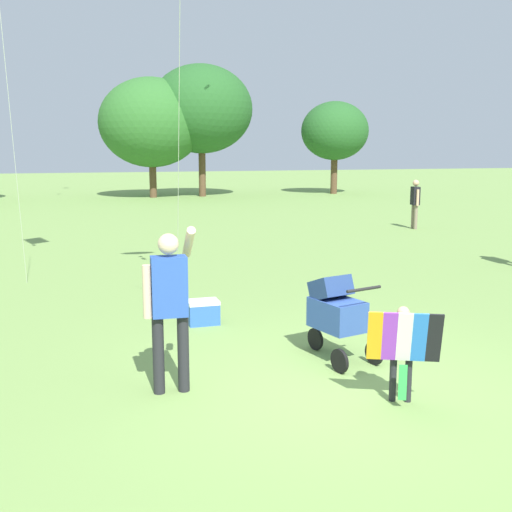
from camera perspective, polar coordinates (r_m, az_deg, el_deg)
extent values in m
plane|color=#75994C|center=(6.84, 7.66, -11.85)|extent=(120.00, 120.00, 0.00)
cylinder|color=brown|center=(32.29, -9.45, 6.80)|extent=(0.36, 0.36, 1.66)
ellipsoid|color=#2D6628|center=(32.27, -9.60, 12.00)|extent=(5.25, 4.72, 4.46)
cylinder|color=brown|center=(32.67, -4.96, 7.54)|extent=(0.36, 0.36, 2.35)
ellipsoid|color=#235623|center=(32.70, -5.05, 13.31)|extent=(5.29, 4.76, 4.49)
cylinder|color=brown|center=(34.73, 7.18, 7.30)|extent=(0.36, 0.36, 1.93)
ellipsoid|color=#235623|center=(34.71, 7.26, 11.35)|extent=(3.72, 3.35, 3.16)
cylinder|color=#232328|center=(6.52, 13.82, -10.88)|extent=(0.07, 0.07, 0.48)
cylinder|color=#232328|center=(6.50, 12.47, -10.87)|extent=(0.07, 0.07, 0.48)
cube|color=#2D8C4C|center=(6.37, 13.30, -7.32)|extent=(0.25, 0.21, 0.36)
cylinder|color=tan|center=(6.40, 14.48, -7.54)|extent=(0.05, 0.05, 0.32)
cylinder|color=tan|center=(6.37, 12.10, -7.52)|extent=(0.05, 0.05, 0.32)
sphere|color=tan|center=(6.30, 13.39, -5.09)|extent=(0.12, 0.12, 0.12)
cube|color=black|center=(6.22, 16.08, -7.28)|extent=(0.20, 0.23, 0.52)
cube|color=blue|center=(6.20, 14.78, -7.28)|extent=(0.20, 0.23, 0.52)
cube|color=white|center=(6.19, 13.48, -7.26)|extent=(0.20, 0.23, 0.52)
cube|color=purple|center=(6.17, 12.17, -7.25)|extent=(0.20, 0.23, 0.52)
cube|color=#F4A319|center=(6.16, 10.86, -7.23)|extent=(0.20, 0.23, 0.52)
cube|color=green|center=(6.31, 13.33, -11.25)|extent=(0.08, 0.04, 0.36)
cylinder|color=#232328|center=(6.56, -8.96, -8.99)|extent=(0.12, 0.12, 0.82)
cylinder|color=#232328|center=(6.58, -6.70, -8.87)|extent=(0.12, 0.12, 0.82)
cube|color=#284CA8|center=(6.38, -7.98, -2.78)|extent=(0.37, 0.24, 0.62)
cylinder|color=beige|center=(6.37, -9.99, -3.25)|extent=(0.09, 0.09, 0.55)
cylinder|color=beige|center=(6.46, -6.20, 1.24)|extent=(0.12, 0.51, 0.39)
sphere|color=beige|center=(6.29, -8.07, 1.10)|extent=(0.21, 0.21, 0.21)
cylinder|color=black|center=(7.94, 5.47, -7.60)|extent=(0.11, 0.28, 0.28)
cylinder|color=black|center=(7.19, 7.68, -9.54)|extent=(0.11, 0.28, 0.28)
cylinder|color=black|center=(7.51, 10.80, -8.76)|extent=(0.11, 0.28, 0.28)
cube|color=#2D4C93|center=(7.50, 7.46, -5.34)|extent=(0.59, 0.73, 0.36)
cube|color=navy|center=(7.53, 6.90, -2.93)|extent=(0.51, 0.51, 0.35)
cylinder|color=black|center=(7.07, 9.88, -3.02)|extent=(0.48, 0.16, 0.04)
cylinder|color=silver|center=(8.19, -7.10, 12.20)|extent=(0.43, 3.54, 5.72)
cylinder|color=silver|center=(11.04, -21.69, 12.36)|extent=(0.02, 2.46, 6.25)
cylinder|color=#7F705B|center=(20.04, 14.47, 3.47)|extent=(0.11, 0.11, 0.75)
cylinder|color=#7F705B|center=(20.25, 14.23, 3.55)|extent=(0.11, 0.11, 0.75)
cube|color=black|center=(20.08, 14.43, 5.38)|extent=(0.26, 0.36, 0.57)
cylinder|color=tan|center=(19.90, 14.64, 5.22)|extent=(0.08, 0.08, 0.50)
cylinder|color=tan|center=(20.28, 14.21, 5.32)|extent=(0.08, 0.08, 0.50)
sphere|color=tan|center=(20.06, 14.48, 6.52)|extent=(0.19, 0.19, 0.19)
cube|color=#2D5BB7|center=(9.05, -4.88, -5.31)|extent=(0.44, 0.32, 0.30)
cube|color=white|center=(9.01, -4.90, -4.24)|extent=(0.45, 0.33, 0.05)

